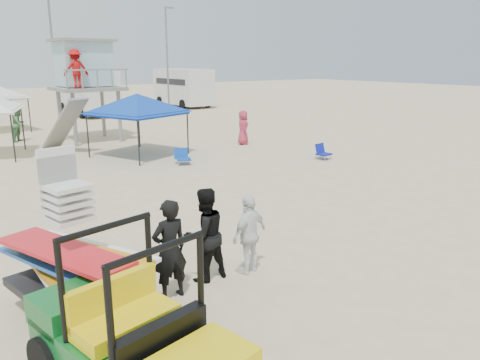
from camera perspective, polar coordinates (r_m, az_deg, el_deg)
ground at (r=8.83m, az=9.10°, el=-12.67°), size 140.00×140.00×0.00m
utility_cart at (r=5.81m, az=-12.74°, el=-17.28°), size 1.86×2.95×2.08m
surf_trailer at (r=7.80m, az=-19.71°, el=-9.13°), size 1.82×2.78×2.42m
man_left at (r=8.08m, az=-8.59°, el=-8.39°), size 0.65×0.44×1.76m
man_mid at (r=8.67m, az=-4.35°, el=-6.66°), size 0.89×0.71×1.76m
man_right at (r=8.96m, az=1.17°, el=-6.63°), size 0.97×0.59×1.55m
lifeguard_tower at (r=24.85m, az=-18.57°, el=12.86°), size 3.08×3.08×4.88m
canopy_blue at (r=20.31m, az=-12.47°, el=9.84°), size 4.00×4.00×3.04m
cone_near at (r=16.41m, az=-21.07°, el=0.24°), size 0.34×0.34×0.50m
beach_chair_b at (r=19.73m, az=9.98°, el=3.44°), size 0.62×0.67×0.64m
beach_chair_c at (r=18.57m, az=-7.05°, el=2.87°), size 0.69×0.76×0.64m
rv_mid_right at (r=37.39m, az=-18.13°, el=10.34°), size 2.64×7.00×3.25m
rv_far_right at (r=42.40m, az=-6.98°, el=11.33°), size 2.64×6.60×3.25m
light_pole_left at (r=33.60m, az=-21.74°, el=13.43°), size 0.14×0.14×8.00m
light_pole_right at (r=38.29m, az=-8.86°, el=14.24°), size 0.14×0.14×8.00m
distant_beachgoers at (r=25.11m, az=-24.60°, el=5.92°), size 16.43×18.34×1.75m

